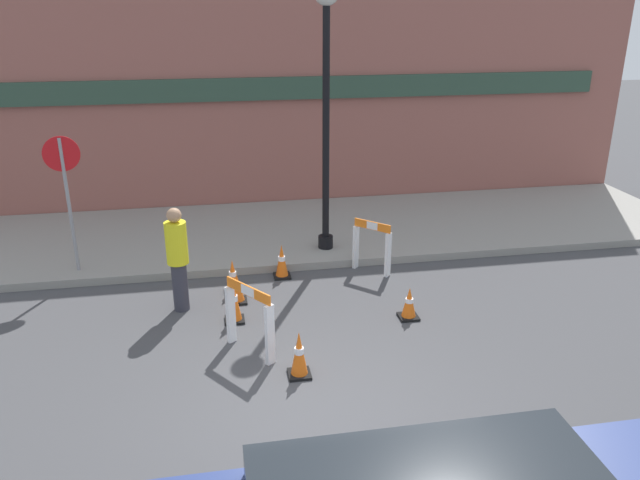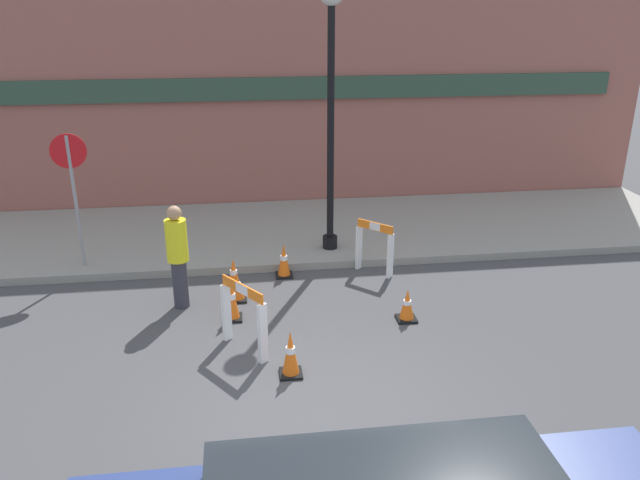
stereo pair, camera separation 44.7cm
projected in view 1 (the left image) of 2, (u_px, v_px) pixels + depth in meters
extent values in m
plane|color=#424244|center=(332.00, 426.00, 7.28)|extent=(60.00, 60.00, 0.00)
cube|color=gray|center=(273.00, 232.00, 13.17)|extent=(18.00, 3.88, 0.15)
cube|color=#93564C|center=(260.00, 91.00, 14.06)|extent=(18.00, 0.12, 5.50)
cube|color=#2D4738|center=(260.00, 89.00, 13.94)|extent=(16.20, 0.10, 0.50)
cylinder|color=black|center=(326.00, 242.00, 12.12)|extent=(0.29, 0.29, 0.24)
cylinder|color=black|center=(326.00, 134.00, 11.36)|extent=(0.13, 0.13, 4.46)
cylinder|color=gray|center=(69.00, 206.00, 10.72)|extent=(0.06, 0.06, 2.38)
cylinder|color=red|center=(61.00, 154.00, 10.39)|extent=(0.59, 0.13, 0.60)
cube|color=white|center=(231.00, 314.00, 8.94)|extent=(0.14, 0.13, 0.88)
cube|color=white|center=(270.00, 335.00, 8.39)|extent=(0.14, 0.13, 0.88)
cube|color=orange|center=(248.00, 291.00, 8.48)|extent=(0.55, 0.75, 0.15)
cube|color=white|center=(248.00, 291.00, 8.48)|extent=(0.18, 0.24, 0.14)
cube|color=white|center=(388.00, 255.00, 11.11)|extent=(0.14, 0.14, 0.82)
cube|color=white|center=(356.00, 247.00, 11.47)|extent=(0.14, 0.14, 0.82)
cube|color=orange|center=(372.00, 226.00, 11.11)|extent=(0.53, 0.54, 0.15)
cube|color=white|center=(372.00, 226.00, 11.11)|extent=(0.18, 0.18, 0.14)
cube|color=black|center=(238.00, 301.00, 10.28)|extent=(0.30, 0.30, 0.04)
cone|color=orange|center=(237.00, 287.00, 10.19)|extent=(0.23, 0.22, 0.46)
cylinder|color=white|center=(237.00, 286.00, 10.18)|extent=(0.13, 0.13, 0.06)
cube|color=black|center=(235.00, 320.00, 9.67)|extent=(0.30, 0.30, 0.04)
cone|color=orange|center=(234.00, 300.00, 9.54)|extent=(0.23, 0.22, 0.65)
cylinder|color=white|center=(234.00, 298.00, 9.53)|extent=(0.13, 0.13, 0.09)
cube|color=black|center=(234.00, 291.00, 10.61)|extent=(0.30, 0.30, 0.04)
cone|color=orange|center=(233.00, 275.00, 10.51)|extent=(0.23, 0.22, 0.56)
cylinder|color=white|center=(233.00, 274.00, 10.50)|extent=(0.13, 0.13, 0.08)
cube|color=black|center=(299.00, 374.00, 8.26)|extent=(0.30, 0.30, 0.04)
cone|color=orange|center=(299.00, 353.00, 8.15)|extent=(0.22, 0.23, 0.62)
cylinder|color=white|center=(299.00, 351.00, 8.13)|extent=(0.13, 0.13, 0.09)
cube|color=black|center=(282.00, 276.00, 11.21)|extent=(0.30, 0.30, 0.04)
cone|color=orange|center=(282.00, 260.00, 11.09)|extent=(0.22, 0.22, 0.58)
cylinder|color=white|center=(282.00, 258.00, 11.08)|extent=(0.13, 0.13, 0.08)
cube|color=black|center=(408.00, 317.00, 9.76)|extent=(0.30, 0.30, 0.04)
cone|color=orange|center=(409.00, 302.00, 9.67)|extent=(0.23, 0.22, 0.48)
cylinder|color=white|center=(409.00, 300.00, 9.66)|extent=(0.13, 0.13, 0.07)
cylinder|color=#33333D|center=(180.00, 286.00, 9.90)|extent=(0.28, 0.28, 0.81)
cylinder|color=yellow|center=(176.00, 243.00, 9.63)|extent=(0.39, 0.39, 0.67)
sphere|color=tan|center=(174.00, 215.00, 9.47)|extent=(0.26, 0.26, 0.23)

